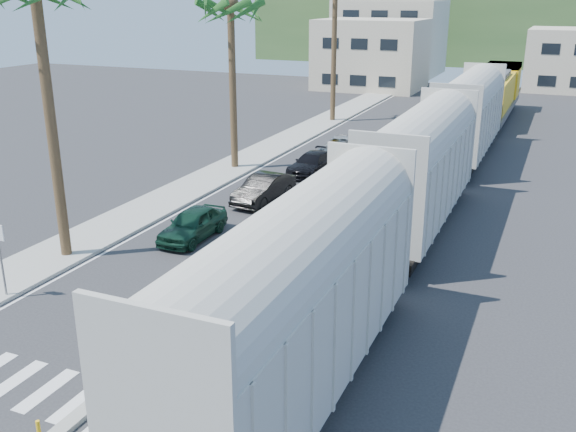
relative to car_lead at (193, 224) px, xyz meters
The scene contains 14 objects.
ground 10.87m from the car_lead, 67.48° to the right, with size 140.00×140.00×0.00m, color #28282B.
sidewalk 15.61m from the car_lead, 106.18° to the left, with size 3.00×90.00×0.15m, color gray.
rails 20.19m from the car_lead, 63.03° to the left, with size 1.56×100.00×0.06m.
median 10.79m from the car_lead, 67.33° to the left, with size 0.45×60.00×0.85m.
crosswalk 12.73m from the car_lead, 70.94° to the right, with size 14.00×2.20×0.01m, color silver.
lane_markings 15.13m from the car_lead, 82.39° to the left, with size 9.42×90.00×0.01m.
freight_train 14.60m from the car_lead, 50.66° to the left, with size 3.00×60.94×5.85m.
buildings 61.79m from the car_lead, 92.10° to the left, with size 38.00×27.00×10.00m.
hillside 90.23m from the car_lead, 87.36° to the left, with size 80.00×20.00×12.00m, color #385628.
car_lead is the anchor object (origin of this frame).
car_second 6.33m from the car_lead, 84.46° to the left, with size 2.02×4.66×1.49m, color black.
car_third 12.77m from the car_lead, 85.88° to the left, with size 2.28×4.73×1.33m, color black.
car_rear 17.42m from the car_lead, 85.78° to the left, with size 2.71×5.39×1.46m, color #B6BABC.
cyclist 14.00m from the car_lead, 66.79° to the right, with size 1.59×2.35×2.42m.
Camera 1 is at (10.75, -13.59, 10.61)m, focal length 40.00 mm.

